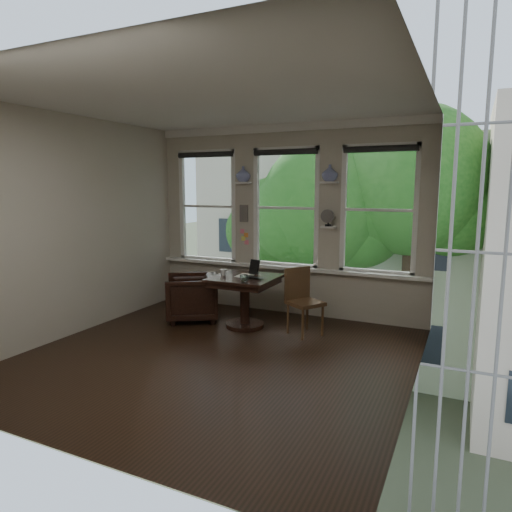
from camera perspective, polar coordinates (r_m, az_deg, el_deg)
The scene contains 25 objects.
ground at distance 5.68m, azimuth -4.85°, elevation -12.42°, with size 4.50×4.50×0.00m, color black.
ceiling at distance 5.38m, azimuth -5.29°, elevation 18.91°, with size 4.50×4.50×0.00m, color silver.
wall_back at distance 7.35m, azimuth 3.83°, elevation 4.45°, with size 4.50×4.50×0.00m, color #BBB1A0.
wall_front at distance 3.58m, azimuth -23.50°, elevation -0.75°, with size 4.50×4.50×0.00m, color #BBB1A0.
wall_left at distance 6.74m, azimuth -21.86°, elevation 3.46°, with size 4.50×4.50×0.00m, color #BBB1A0.
wall_right at distance 4.62m, azimuth 19.81°, elevation 1.44°, with size 4.50×4.50×0.00m, color #BBB1A0.
window_left at distance 7.98m, azimuth -5.95°, elevation 6.20°, with size 1.10×0.12×1.90m, color white, non-canonical shape.
window_center at distance 7.34m, azimuth 3.85°, elevation 6.01°, with size 1.10×0.12×1.90m, color white, non-canonical shape.
window_right at distance 6.94m, azimuth 15.12°, elevation 5.58°, with size 1.10×0.12×1.90m, color white, non-canonical shape.
shelf_left at distance 7.53m, azimuth -1.61°, elevation 9.14°, with size 0.26×0.16×0.03m, color white.
shelf_right at distance 7.00m, azimuth 9.18°, elevation 9.07°, with size 0.26×0.16×0.03m, color white.
intercom at distance 7.57m, azimuth -1.49°, elevation 5.35°, with size 0.14×0.06×0.28m, color #59544F.
sticky_notes at distance 7.60m, azimuth -1.46°, elevation 2.72°, with size 0.16×0.01×0.24m, color pink, non-canonical shape.
desk_fan at distance 7.00m, azimuth 9.02°, elevation 4.40°, with size 0.20×0.20×0.24m, color #59544F, non-canonical shape.
vase_left at distance 7.53m, azimuth -1.61°, elevation 10.20°, with size 0.24×0.24×0.25m, color white.
vase_right at distance 7.00m, azimuth 9.21°, elevation 10.20°, with size 0.24×0.24×0.25m, color white.
table at distance 6.68m, azimuth -1.40°, elevation -5.76°, with size 0.90×0.90×0.75m, color black, non-canonical shape.
armchair_left at distance 7.10m, azimuth -8.03°, elevation -5.15°, with size 0.76×0.78×0.71m, color black.
cushion_red at distance 7.07m, azimuth -8.05°, elevation -4.39°, with size 0.45×0.45×0.06m, color maroon.
side_chair_right at distance 6.35m, azimuth 6.19°, elevation -5.78°, with size 0.42×0.42×0.92m, color #462919, non-canonical shape.
laptop at distance 6.44m, azimuth -0.45°, elevation -2.77°, with size 0.31×0.20×0.02m, color black.
mug at distance 6.71m, azimuth -4.12°, elevation -2.03°, with size 0.10×0.10×0.09m, color white.
drinking_glass at distance 6.25m, azimuth -1.48°, elevation -2.79°, with size 0.12×0.12×0.10m, color white.
tablet at distance 6.75m, azimuth -0.22°, elevation -1.39°, with size 0.16×0.02×0.22m, color black.
papers at distance 6.67m, azimuth -1.38°, elevation -2.46°, with size 0.22×0.30×0.00m, color silver.
Camera 1 is at (2.67, -4.57, 2.04)m, focal length 32.00 mm.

